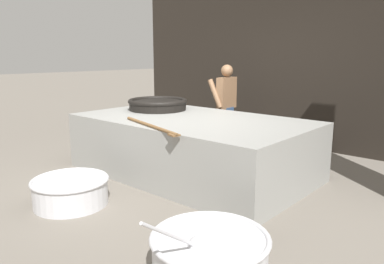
{
  "coord_description": "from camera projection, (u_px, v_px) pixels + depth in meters",
  "views": [
    {
      "loc": [
        3.41,
        -3.88,
        1.68
      ],
      "look_at": [
        0.0,
        0.0,
        0.61
      ],
      "focal_mm": 35.0,
      "sensor_mm": 36.0,
      "label": 1
    }
  ],
  "objects": [
    {
      "name": "back_wall",
      "position": [
        284.0,
        50.0,
        6.95
      ],
      "size": [
        6.85,
        0.24,
        3.52
      ],
      "primitive_type": "cube",
      "color": "black",
      "rests_on": "ground_plane"
    },
    {
      "name": "ground_plane",
      "position": [
        192.0,
        173.0,
        5.4
      ],
      "size": [
        60.0,
        60.0,
        0.0
      ],
      "primitive_type": "plane",
      "color": "slate"
    },
    {
      "name": "cook",
      "position": [
        226.0,
        104.0,
        6.63
      ],
      "size": [
        0.36,
        0.56,
        1.51
      ],
      "rotation": [
        0.0,
        0.0,
        3.21
      ],
      "color": "#8C6647",
      "rests_on": "ground_plane"
    },
    {
      "name": "giant_wok_near",
      "position": [
        158.0,
        104.0,
        5.98
      ],
      "size": [
        0.94,
        0.94,
        0.18
      ],
      "color": "black",
      "rests_on": "hearth_platform"
    },
    {
      "name": "hearth_platform",
      "position": [
        192.0,
        146.0,
        5.32
      ],
      "size": [
        3.27,
        1.89,
        0.81
      ],
      "color": "gray",
      "rests_on": "ground_plane"
    },
    {
      "name": "stirring_paddle",
      "position": [
        152.0,
        126.0,
        4.52
      ],
      "size": [
        1.27,
        0.42,
        0.04
      ],
      "rotation": [
        0.0,
        0.0,
        -0.28
      ],
      "color": "brown",
      "rests_on": "hearth_platform"
    },
    {
      "name": "prep_bowl_vegetables",
      "position": [
        210.0,
        252.0,
        2.89
      ],
      "size": [
        0.94,
        1.22,
        0.72
      ],
      "color": "silver",
      "rests_on": "ground_plane"
    },
    {
      "name": "prep_bowl_meat",
      "position": [
        71.0,
        190.0,
        4.24
      ],
      "size": [
        0.86,
        0.86,
        0.31
      ],
      "color": "silver",
      "rests_on": "ground_plane"
    }
  ]
}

